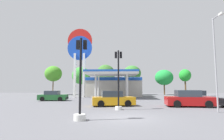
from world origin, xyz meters
name	(u,v)px	position (x,y,z in m)	size (l,w,h in m)	color
ground_plane	(125,118)	(0.00, 0.00, 0.00)	(90.00, 90.00, 0.00)	#56565B
gas_station	(113,85)	(-1.58, 24.45, 2.25)	(11.43, 13.40, 4.65)	beige
station_pole_sign	(80,53)	(-7.91, 21.14, 8.55)	(4.74, 0.56, 13.24)	white
car_0	(113,99)	(-0.99, 6.73, 0.70)	(4.60, 2.58, 1.56)	black
car_1	(53,96)	(-9.79, 13.19, 0.64)	(4.05, 1.97, 1.42)	black
car_3	(196,97)	(9.37, 11.09, 0.68)	(4.53, 2.82, 1.51)	black
car_4	(189,99)	(6.65, 6.43, 0.75)	(4.75, 2.40, 1.65)	black
traffic_signal_0	(118,84)	(-0.40, 3.88, 2.25)	(0.65, 0.66, 5.21)	silver
traffic_signal_1	(80,91)	(-2.68, -0.95, 1.71)	(0.71, 0.71, 4.97)	silver
tree_0	(53,74)	(-17.16, 32.03, 5.30)	(4.28, 4.28, 7.29)	brown
tree_1	(81,76)	(-9.46, 29.53, 4.65)	(4.28, 4.28, 6.73)	brown
tree_2	(106,74)	(-3.56, 29.65, 4.96)	(4.47, 4.47, 7.25)	brown
tree_3	(132,73)	(2.95, 31.97, 5.37)	(4.39, 4.39, 7.29)	brown
tree_4	(164,77)	(10.85, 32.06, 4.28)	(4.43, 4.43, 6.20)	brown
tree_5	(185,76)	(15.88, 31.72, 4.73)	(2.83, 2.83, 6.29)	brown
corner_streetlamp	(216,55)	(7.32, 2.44, 4.50)	(0.24, 1.48, 7.57)	gray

